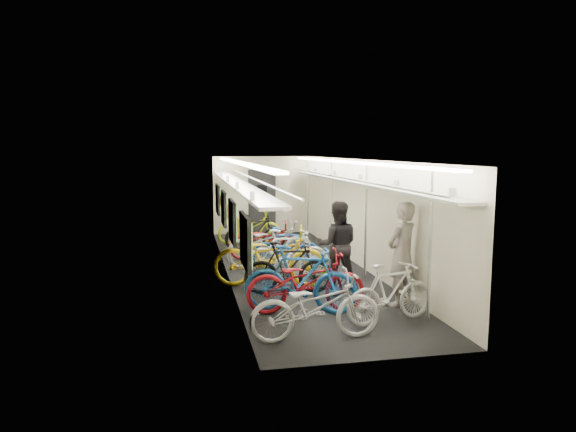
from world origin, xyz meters
name	(u,v)px	position (x,y,z in m)	size (l,w,h in m)	color
train_car_shell	(273,192)	(-0.36, 0.71, 1.66)	(10.00, 10.00, 10.00)	black
bicycle_0	(315,307)	(-0.61, -4.18, 0.48)	(0.64, 1.83, 0.96)	silver
bicycle_1	(300,280)	(-0.56, -2.99, 0.55)	(0.52, 1.84, 1.10)	#174C8E
bicycle_2	(306,282)	(-0.46, -2.97, 0.51)	(0.67, 1.93, 1.01)	maroon
bicycle_3	(288,268)	(-0.52, -1.85, 0.49)	(0.46, 1.61, 0.97)	black
bicycle_4	(270,257)	(-0.76, -1.28, 0.58)	(0.76, 2.19, 1.15)	yellow
bicycle_5	(288,254)	(-0.33, -0.79, 0.51)	(0.48, 1.71, 1.03)	white
bicycle_6	(270,243)	(-0.48, 0.41, 0.52)	(0.69, 1.99, 1.04)	#A1A1A6
bicycle_7	(287,248)	(-0.18, 0.04, 0.47)	(0.44, 1.55, 0.93)	navy
bicycle_8	(266,241)	(-0.48, 1.10, 0.46)	(0.61, 1.75, 0.92)	maroon
bicycle_9	(255,232)	(-0.58, 2.26, 0.48)	(0.45, 1.58, 0.95)	black
bicycle_10	(249,227)	(-0.60, 3.30, 0.46)	(0.61, 1.74, 0.92)	#BBCD13
bicycle_11	(390,293)	(0.68, -3.70, 0.47)	(0.44, 1.55, 0.93)	silver
passenger_near	(402,254)	(1.20, -2.91, 0.88)	(0.64, 0.42, 1.76)	gray
passenger_mid	(337,245)	(0.46, -1.64, 0.83)	(0.81, 0.63, 1.66)	black
backpack	(415,226)	(1.64, -2.46, 1.28)	(0.26, 0.14, 0.38)	red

